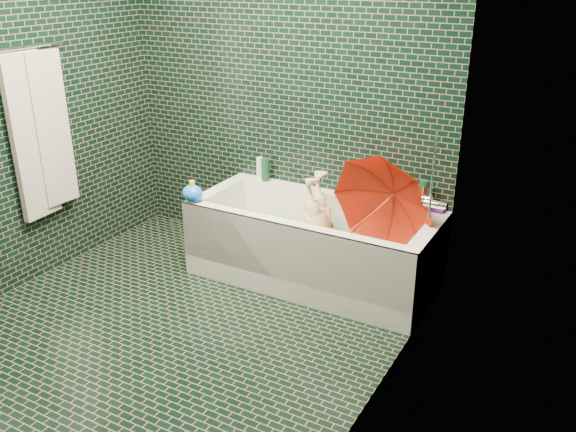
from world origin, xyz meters
The scene contains 20 objects.
floor centered at (0.00, 0.00, 0.00)m, with size 2.80×2.80×0.00m, color black.
wall_back centered at (0.00, 1.40, 1.25)m, with size 2.80×2.80×0.00m, color black.
wall_right centered at (1.30, 0.00, 1.25)m, with size 2.80×2.80×0.00m, color black.
bathtub centered at (0.45, 1.01, 0.21)m, with size 1.70×0.75×0.55m.
bath_mat centered at (0.45, 1.02, 0.16)m, with size 1.35×0.47×0.01m, color green.
water centered at (0.45, 1.02, 0.30)m, with size 1.48×0.53×0.00m, color silver.
towel_rail centered at (-1.25, 0.25, 1.60)m, with size 0.02×0.02×0.58m, color silver.
towel centered at (-1.24, 0.24, 1.03)m, with size 0.08×0.44×1.12m.
faucet centered at (1.26, 1.02, 0.77)m, with size 0.18×0.19×0.55m.
child centered at (0.49, 1.05, 0.31)m, with size 0.34×0.22×0.93m, color #E3B68E.
umbrella centered at (0.87, 1.01, 0.59)m, with size 0.71×0.71×0.62m, color red.
soap_bottle_a centered at (1.14, 1.36, 0.55)m, with size 0.11×0.11×0.27m, color white.
soap_bottle_b centered at (1.21, 1.32, 0.55)m, with size 0.08×0.09×0.19m, color #451F76.
soap_bottle_c centered at (1.09, 1.37, 0.55)m, with size 0.12×0.12×0.16m, color #124223.
bottle_right_tall centered at (1.11, 1.33, 0.66)m, with size 0.06×0.06×0.21m, color #124223.
bottle_right_pump centered at (1.13, 1.31, 0.64)m, with size 0.05×0.05×0.18m, color silver.
bottle_left_tall centered at (-0.13, 1.33, 0.64)m, with size 0.06×0.06×0.18m, color #124223.
bottle_left_short centered at (-0.20, 1.36, 0.63)m, with size 0.05×0.05×0.17m, color white.
rubber_duck centered at (1.12, 1.35, 0.60)m, with size 0.13×0.11×0.11m.
bath_toy centered at (-0.34, 0.70, 0.62)m, with size 0.18×0.16×0.15m.
Camera 1 is at (2.17, -2.45, 2.11)m, focal length 38.00 mm.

